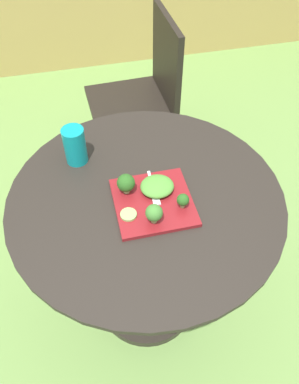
{
  "coord_description": "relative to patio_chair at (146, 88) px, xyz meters",
  "views": [
    {
      "loc": [
        -0.18,
        -0.85,
        1.76
      ],
      "look_at": [
        0.01,
        -0.02,
        0.8
      ],
      "focal_mm": 37.35,
      "sensor_mm": 36.0,
      "label": 1
    }
  ],
  "objects": [
    {
      "name": "broccoli_floret_0",
      "position": [
        -0.22,
        -1.06,
        0.29
      ],
      "size": [
        0.05,
        0.05,
        0.07
      ],
      "color": "#99B770",
      "rests_on": "salad_plate"
    },
    {
      "name": "patio_table",
      "position": [
        -0.21,
        -0.95,
        -0.03
      ],
      "size": [
        0.93,
        0.93,
        0.76
      ],
      "color": "#28231E",
      "rests_on": "ground_plane"
    },
    {
      "name": "ground_plane",
      "position": [
        -0.21,
        -0.95,
        -0.53
      ],
      "size": [
        12.0,
        12.0,
        0.0
      ],
      "primitive_type": "plane",
      "color": "#70994C"
    },
    {
      "name": "salad_plate",
      "position": [
        -0.2,
        -0.98,
        0.24
      ],
      "size": [
        0.25,
        0.25,
        0.01
      ],
      "primitive_type": "cube",
      "color": "maroon",
      "rests_on": "patio_table"
    },
    {
      "name": "fork",
      "position": [
        -0.19,
        -0.94,
        0.25
      ],
      "size": [
        0.03,
        0.15,
        0.0
      ],
      "color": "silver",
      "rests_on": "salad_plate"
    },
    {
      "name": "lettuce_mound",
      "position": [
        -0.17,
        -0.94,
        0.26
      ],
      "size": [
        0.11,
        0.1,
        0.04
      ],
      "primitive_type": "ellipsoid",
      "color": "#519338",
      "rests_on": "salad_plate"
    },
    {
      "name": "cucumber_slice_0",
      "position": [
        -0.29,
        -1.02,
        0.25
      ],
      "size": [
        0.05,
        0.05,
        0.01
      ],
      "primitive_type": "cylinder",
      "color": "#8EB766",
      "rests_on": "salad_plate"
    },
    {
      "name": "broccoli_floret_1",
      "position": [
        -0.27,
        -0.92,
        0.29
      ],
      "size": [
        0.06,
        0.06,
        0.07
      ],
      "color": "#99B770",
      "rests_on": "salad_plate"
    },
    {
      "name": "patio_chair",
      "position": [
        0.0,
        0.0,
        0.0
      ],
      "size": [
        0.46,
        0.46,
        0.9
      ],
      "color": "black",
      "rests_on": "ground_plane"
    },
    {
      "name": "drinking_glass",
      "position": [
        -0.42,
        -0.72,
        0.29
      ],
      "size": [
        0.08,
        0.08,
        0.14
      ],
      "color": "#0F8C93",
      "rests_on": "patio_table"
    },
    {
      "name": "broccoli_floret_2",
      "position": [
        -0.11,
        -1.03,
        0.28
      ],
      "size": [
        0.04,
        0.04,
        0.05
      ],
      "color": "#99B770",
      "rests_on": "salad_plate"
    }
  ]
}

